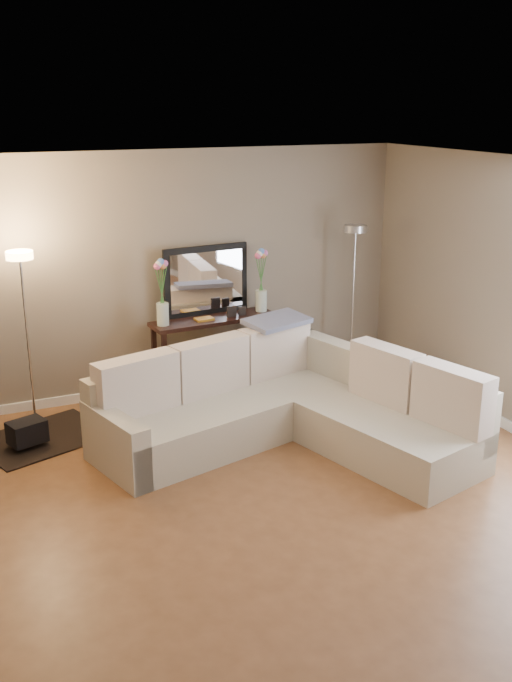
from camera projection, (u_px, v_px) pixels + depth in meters
name	position (u px, v px, depth m)	size (l,w,h in m)	color
floor	(296.00, 498.00, 6.15)	(5.00, 5.50, 0.01)	brown
ceiling	(301.00, 170.00, 5.36)	(5.00, 5.50, 0.01)	white
wall_back	(183.00, 273.00, 8.16)	(5.00, 0.02, 2.60)	gray
baseboard_back	(187.00, 382.00, 8.52)	(5.00, 0.03, 0.10)	white
sectional_sofa	(284.00, 407.00, 7.08)	(3.18, 2.65, 0.92)	beige
throw_blanket	(277.00, 321.00, 7.64)	(0.66, 0.38, 0.05)	slate
console_table	(207.00, 352.00, 8.20)	(1.40, 0.48, 0.84)	black
leaning_mirror	(206.00, 281.00, 8.17)	(0.97, 0.12, 0.76)	black
table_decor	(215.00, 317.00, 8.10)	(0.59, 0.14, 0.14)	#C68523
flower_vase_left	(162.00, 298.00, 7.79)	(0.16, 0.14, 0.72)	silver
flower_vase_right	(261.00, 286.00, 8.31)	(0.16, 0.14, 0.72)	silver
floor_lamp_lit	(24.00, 305.00, 7.14)	(0.31, 0.31, 1.75)	silver
floor_lamp_unlit	(354.00, 271.00, 8.46)	(0.32, 0.32, 1.77)	silver
charcoal_rug	(43.00, 438.00, 7.22)	(1.14, 0.85, 0.02)	black
black_bag	(27.00, 432.00, 6.97)	(0.32, 0.23, 0.21)	black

